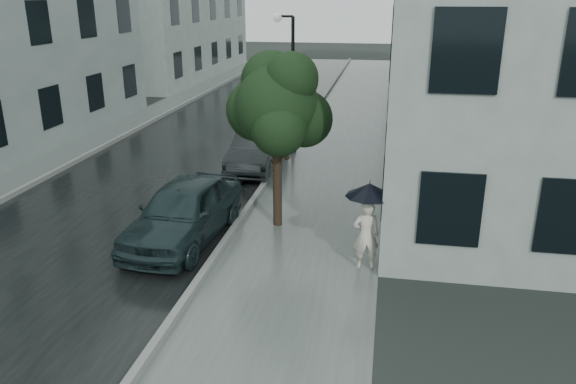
% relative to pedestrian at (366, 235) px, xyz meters
% --- Properties ---
extents(ground, '(120.00, 120.00, 0.00)m').
position_rel_pedestrian_xyz_m(ground, '(-1.70, -1.85, -0.77)').
color(ground, black).
rests_on(ground, ground).
extents(sidewalk, '(3.50, 60.00, 0.01)m').
position_rel_pedestrian_xyz_m(sidewalk, '(-1.45, 10.15, -0.77)').
color(sidewalk, slate).
rests_on(sidewalk, ground).
extents(kerb_near, '(0.15, 60.00, 0.15)m').
position_rel_pedestrian_xyz_m(kerb_near, '(-3.27, 10.15, -0.70)').
color(kerb_near, slate).
rests_on(kerb_near, ground).
extents(asphalt_road, '(6.85, 60.00, 0.00)m').
position_rel_pedestrian_xyz_m(asphalt_road, '(-6.78, 10.15, -0.77)').
color(asphalt_road, black).
rests_on(asphalt_road, ground).
extents(kerb_far, '(0.15, 60.00, 0.15)m').
position_rel_pedestrian_xyz_m(kerb_far, '(-10.27, 10.15, -0.70)').
color(kerb_far, slate).
rests_on(kerb_far, ground).
extents(sidewalk_far, '(1.70, 60.00, 0.01)m').
position_rel_pedestrian_xyz_m(sidewalk_far, '(-11.20, 10.15, -0.77)').
color(sidewalk_far, '#4C5451').
rests_on(sidewalk_far, ground).
extents(building_near, '(7.02, 36.00, 9.00)m').
position_rel_pedestrian_xyz_m(building_near, '(3.77, 17.65, 3.73)').
color(building_near, '#93A19B').
rests_on(building_near, ground).
extents(building_far_b, '(7.02, 18.00, 8.00)m').
position_rel_pedestrian_xyz_m(building_far_b, '(-15.47, 28.15, 3.23)').
color(building_far_b, '#93A19B').
rests_on(building_far_b, ground).
extents(pedestrian, '(0.62, 0.47, 1.53)m').
position_rel_pedestrian_xyz_m(pedestrian, '(0.00, 0.00, 0.00)').
color(pedestrian, silver).
rests_on(pedestrian, sidewalk).
extents(umbrella, '(1.17, 1.17, 1.03)m').
position_rel_pedestrian_xyz_m(umbrella, '(0.02, 0.00, 1.01)').
color(umbrella, black).
rests_on(umbrella, ground).
extents(street_tree, '(2.64, 2.39, 4.34)m').
position_rel_pedestrian_xyz_m(street_tree, '(-2.30, 2.11, 2.28)').
color(street_tree, '#332619').
rests_on(street_tree, ground).
extents(lamp_post, '(0.85, 0.32, 4.93)m').
position_rel_pedestrian_xyz_m(lamp_post, '(-3.26, 8.97, 2.06)').
color(lamp_post, black).
rests_on(lamp_post, ground).
extents(car_near, '(2.07, 4.40, 1.46)m').
position_rel_pedestrian_xyz_m(car_near, '(-4.28, 0.72, -0.04)').
color(car_near, '#1A2A2D').
rests_on(car_near, ground).
extents(car_far, '(1.40, 3.98, 1.31)m').
position_rel_pedestrian_xyz_m(car_far, '(-3.90, 6.72, -0.11)').
color(car_far, '#272A2D').
rests_on(car_far, ground).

